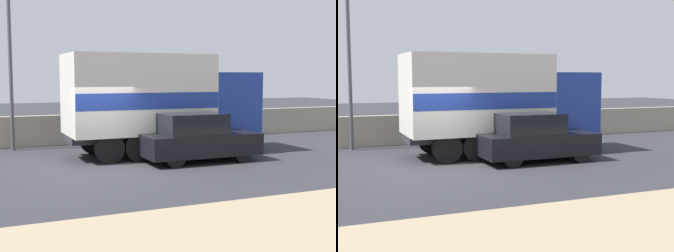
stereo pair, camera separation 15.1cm
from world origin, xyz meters
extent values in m
plane|color=#2D2D33|center=(0.00, 0.00, 0.00)|extent=(80.00, 80.00, 0.00)
cube|color=#A39984|center=(0.00, 5.96, 0.63)|extent=(60.00, 0.35, 1.26)
cylinder|color=#4C4C51|center=(-2.20, 5.30, 3.38)|extent=(0.14, 0.14, 6.76)
cube|color=navy|center=(5.31, 2.17, 1.71)|extent=(1.88, 2.45, 2.54)
cube|color=black|center=(6.23, 2.17, 2.22)|extent=(0.06, 2.08, 1.12)
cube|color=#2D2D33|center=(1.84, 2.17, 0.71)|extent=(5.06, 1.38, 0.25)
cube|color=silver|center=(1.84, 2.17, 2.22)|extent=(5.06, 2.51, 2.76)
cube|color=navy|center=(1.84, 2.17, 2.02)|extent=(5.03, 2.53, 0.55)
cylinder|color=black|center=(5.31, 3.23, 0.49)|extent=(0.98, 0.28, 0.98)
cylinder|color=black|center=(5.31, 1.12, 0.49)|extent=(0.98, 0.28, 0.98)
cylinder|color=black|center=(0.45, 3.23, 0.49)|extent=(0.98, 0.28, 0.98)
cylinder|color=black|center=(0.45, 1.12, 0.49)|extent=(0.98, 0.28, 0.98)
cylinder|color=black|center=(1.46, 3.23, 0.49)|extent=(0.98, 0.28, 0.98)
cylinder|color=black|center=(1.46, 1.12, 0.49)|extent=(0.98, 0.28, 0.98)
cube|color=black|center=(3.34, 0.35, 0.59)|extent=(3.92, 1.79, 0.71)
cube|color=black|center=(3.03, 0.35, 1.29)|extent=(2.04, 1.65, 0.68)
cylinder|color=black|center=(4.55, 1.12, 0.31)|extent=(0.62, 0.20, 0.62)
cylinder|color=black|center=(4.55, -0.43, 0.31)|extent=(0.62, 0.20, 0.62)
cylinder|color=black|center=(2.12, 1.12, 0.31)|extent=(0.62, 0.20, 0.62)
cylinder|color=black|center=(2.12, -0.43, 0.31)|extent=(0.62, 0.20, 0.62)
camera|label=1|loc=(-3.71, -13.49, 2.80)|focal=50.00mm
camera|label=2|loc=(-3.57, -13.55, 2.80)|focal=50.00mm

